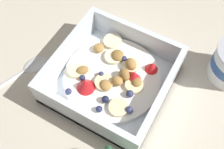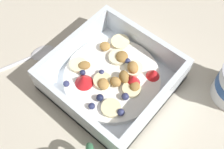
% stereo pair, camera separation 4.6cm
% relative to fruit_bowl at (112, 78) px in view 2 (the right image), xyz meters
% --- Properties ---
extents(ground_plane, '(2.40, 2.40, 0.00)m').
position_rel_fruit_bowl_xyz_m(ground_plane, '(-0.02, -0.01, -0.02)').
color(ground_plane, beige).
extents(fruit_bowl, '(0.19, 0.19, 0.06)m').
position_rel_fruit_bowl_xyz_m(fruit_bowl, '(0.00, 0.00, 0.00)').
color(fruit_bowl, white).
rests_on(fruit_bowl, ground).
extents(spoon, '(0.08, 0.17, 0.01)m').
position_rel_fruit_bowl_xyz_m(spoon, '(-0.16, -0.06, -0.02)').
color(spoon, silver).
rests_on(spoon, ground).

